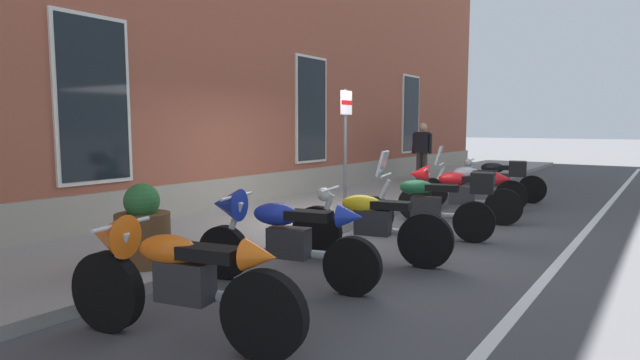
# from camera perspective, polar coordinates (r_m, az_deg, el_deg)

# --- Properties ---
(ground_plane) EXTENTS (140.00, 140.00, 0.00)m
(ground_plane) POSITION_cam_1_polar(r_m,az_deg,el_deg) (8.53, 3.75, -5.54)
(ground_plane) COLOR #424244
(sidewalk) EXTENTS (33.86, 2.90, 0.13)m
(sidewalk) POSITION_cam_1_polar(r_m,az_deg,el_deg) (9.34, -3.90, -4.13)
(sidewalk) COLOR gray
(sidewalk) RESTS_ON ground_plane
(lane_stripe) EXTENTS (33.86, 0.12, 0.01)m
(lane_stripe) POSITION_cam_1_polar(r_m,az_deg,el_deg) (7.45, 25.55, -7.81)
(lane_stripe) COLOR silver
(lane_stripe) RESTS_ON ground_plane
(motorcycle_orange_sport) EXTENTS (0.74, 2.12, 1.00)m
(motorcycle_orange_sport) POSITION_cam_1_polar(r_m,az_deg,el_deg) (4.22, -16.25, -10.22)
(motorcycle_orange_sport) COLOR black
(motorcycle_orange_sport) RESTS_ON ground_plane
(motorcycle_blue_sport) EXTENTS (0.74, 2.10, 1.03)m
(motorcycle_blue_sport) POSITION_cam_1_polar(r_m,az_deg,el_deg) (5.49, -4.81, -6.06)
(motorcycle_blue_sport) COLOR black
(motorcycle_blue_sport) RESTS_ON ground_plane
(motorcycle_yellow_naked) EXTENTS (0.71, 2.07, 0.92)m
(motorcycle_yellow_naked) POSITION_cam_1_polar(r_m,az_deg,el_deg) (6.47, 5.37, -5.02)
(motorcycle_yellow_naked) COLOR black
(motorcycle_yellow_naked) RESTS_ON ground_plane
(motorcycle_green_touring) EXTENTS (0.86, 2.09, 1.33)m
(motorcycle_green_touring) POSITION_cam_1_polar(r_m,az_deg,el_deg) (7.90, 12.29, -2.52)
(motorcycle_green_touring) COLOR black
(motorcycle_green_touring) RESTS_ON ground_plane
(motorcycle_red_sport) EXTENTS (0.85, 2.08, 1.03)m
(motorcycle_red_sport) POSITION_cam_1_polar(r_m,az_deg,el_deg) (9.34, 14.76, -1.23)
(motorcycle_red_sport) COLOR black
(motorcycle_red_sport) RESTS_ON ground_plane
(motorcycle_silver_touring) EXTENTS (0.91, 2.14, 1.31)m
(motorcycle_silver_touring) POSITION_cam_1_polar(r_m,az_deg,el_deg) (10.84, 17.16, -0.40)
(motorcycle_silver_touring) COLOR black
(motorcycle_silver_touring) RESTS_ON ground_plane
(motorcycle_black_naked) EXTENTS (0.68, 2.10, 0.95)m
(motorcycle_black_naked) POSITION_cam_1_polar(r_m,az_deg,el_deg) (12.34, 19.07, -0.04)
(motorcycle_black_naked) COLOR black
(motorcycle_black_naked) RESTS_ON ground_plane
(pedestrian_dark_jacket) EXTENTS (0.23, 0.59, 1.68)m
(pedestrian_dark_jacket) POSITION_cam_1_polar(r_m,az_deg,el_deg) (14.70, 11.34, 3.44)
(pedestrian_dark_jacket) COLOR #38332D
(pedestrian_dark_jacket) RESTS_ON sidewalk
(pedestrian_tan_coat) EXTENTS (0.30, 0.65, 1.67)m
(pedestrian_tan_coat) POSITION_cam_1_polar(r_m,az_deg,el_deg) (15.43, 11.40, 3.52)
(pedestrian_tan_coat) COLOR #2D3351
(pedestrian_tan_coat) RESTS_ON sidewalk
(parking_sign) EXTENTS (0.36, 0.07, 2.27)m
(parking_sign) POSITION_cam_1_polar(r_m,az_deg,el_deg) (9.59, 2.88, 5.39)
(parking_sign) COLOR #4C4C51
(parking_sign) RESTS_ON sidewalk
(barrel_planter) EXTENTS (0.64, 0.64, 0.94)m
(barrel_planter) POSITION_cam_1_polar(r_m,az_deg,el_deg) (6.16, -19.18, -5.43)
(barrel_planter) COLOR brown
(barrel_planter) RESTS_ON sidewalk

